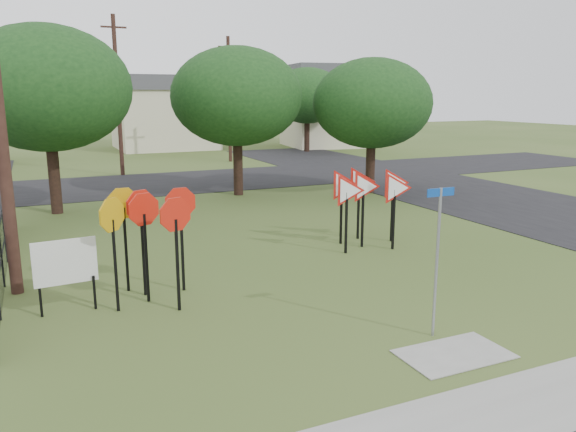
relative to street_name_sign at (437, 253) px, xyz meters
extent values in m
plane|color=#354A1B|center=(-0.18, 1.57, -1.69)|extent=(140.00, 140.00, 0.00)
cube|color=gray|center=(-0.18, -2.63, -1.68)|extent=(30.00, 1.60, 0.02)
cube|color=black|center=(11.82, 11.57, -1.68)|extent=(8.00, 50.00, 0.02)
cube|color=black|center=(-0.18, 21.57, -1.68)|extent=(60.00, 8.00, 0.02)
cube|color=gray|center=(-0.18, -0.83, -1.68)|extent=(2.00, 1.20, 0.02)
cylinder|color=gray|center=(0.00, 0.00, -0.22)|extent=(0.06, 0.06, 2.94)
cube|color=navy|center=(0.00, 0.00, 1.17)|extent=(0.61, 0.03, 0.16)
cube|color=black|center=(-4.73, 4.20, -0.67)|extent=(0.06, 0.06, 2.05)
cube|color=black|center=(-3.80, 4.61, -0.67)|extent=(0.06, 0.06, 2.05)
cube|color=black|center=(-4.21, 3.38, -0.67)|extent=(0.06, 0.06, 2.05)
cube|color=black|center=(-5.44, 3.89, -0.67)|extent=(0.06, 0.06, 2.05)
cube|color=black|center=(-5.03, 5.12, -0.67)|extent=(0.06, 0.06, 2.05)
cube|color=black|center=(-4.71, 4.66, -0.67)|extent=(0.06, 0.06, 2.05)
cube|color=black|center=(1.40, 5.80, -0.77)|extent=(0.06, 0.06, 1.84)
cube|color=black|center=(2.22, 6.21, -0.77)|extent=(0.06, 0.06, 1.84)
cube|color=black|center=(2.94, 5.60, -0.77)|extent=(0.06, 0.06, 1.84)
cube|color=black|center=(1.81, 6.83, -0.77)|extent=(0.06, 0.06, 1.84)
cube|color=black|center=(2.63, 7.14, -0.77)|extent=(0.06, 0.06, 1.84)
cube|color=black|center=(3.45, 6.42, -0.77)|extent=(0.06, 0.06, 1.84)
cube|color=black|center=(-6.98, 4.22, -1.31)|extent=(0.05, 0.05, 0.76)
cube|color=black|center=(-5.89, 4.22, -1.31)|extent=(0.05, 0.05, 0.76)
cube|color=silver|center=(-6.43, 4.22, -0.54)|extent=(1.31, 0.15, 0.98)
cylinder|color=#3A221B|center=(-2.18, 25.57, 2.81)|extent=(0.24, 0.24, 9.00)
cube|color=#3A221B|center=(-2.18, 25.57, 6.61)|extent=(1.40, 0.10, 0.10)
cylinder|color=#3A221B|center=(5.82, 29.57, 2.56)|extent=(0.24, 0.24, 8.50)
cube|color=#3A221B|center=(5.82, 29.57, 6.11)|extent=(1.40, 0.10, 0.10)
cylinder|color=black|center=(-7.78, 6.67, -0.94)|extent=(0.05, 0.05, 1.50)
cylinder|color=black|center=(-7.78, 8.97, -0.94)|extent=(0.05, 0.05, 1.50)
cylinder|color=black|center=(-7.78, 11.27, -0.94)|extent=(0.05, 0.05, 1.50)
cylinder|color=black|center=(-7.78, 13.57, -0.94)|extent=(0.05, 0.05, 1.50)
cube|color=black|center=(-7.78, 7.82, -0.23)|extent=(0.03, 11.50, 0.03)
cube|color=black|center=(-7.78, 7.82, -0.94)|extent=(0.03, 11.50, 0.03)
cube|color=black|center=(-7.78, 7.82, -0.94)|extent=(0.01, 11.50, 1.50)
cube|color=beige|center=(3.82, 41.57, 0.81)|extent=(8.00, 8.00, 5.00)
cube|color=#45454A|center=(3.82, 41.57, 3.91)|extent=(8.40, 8.40, 1.20)
cube|color=beige|center=(17.82, 37.57, 1.31)|extent=(7.91, 7.91, 6.00)
cube|color=#45454A|center=(17.82, 37.57, 4.91)|extent=(8.30, 8.30, 1.20)
cylinder|color=black|center=(-6.18, 15.57, -0.38)|extent=(0.44, 0.44, 2.62)
ellipsoid|color=#133213|center=(-6.18, 15.57, 3.17)|extent=(6.40, 6.40, 4.80)
cylinder|color=black|center=(1.82, 16.57, -0.47)|extent=(0.44, 0.44, 2.45)
ellipsoid|color=#133213|center=(1.82, 16.57, 2.86)|extent=(6.00, 6.00, 4.50)
cylinder|color=black|center=(7.82, 14.57, -0.55)|extent=(0.44, 0.44, 2.27)
ellipsoid|color=#133213|center=(7.82, 14.57, 2.54)|extent=(5.60, 5.60, 4.20)
cylinder|color=black|center=(13.82, 33.57, -0.47)|extent=(0.44, 0.44, 2.45)
ellipsoid|color=#133213|center=(13.82, 33.57, 2.86)|extent=(6.00, 6.00, 4.50)
camera|label=1|loc=(-6.84, -8.18, 2.95)|focal=35.00mm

